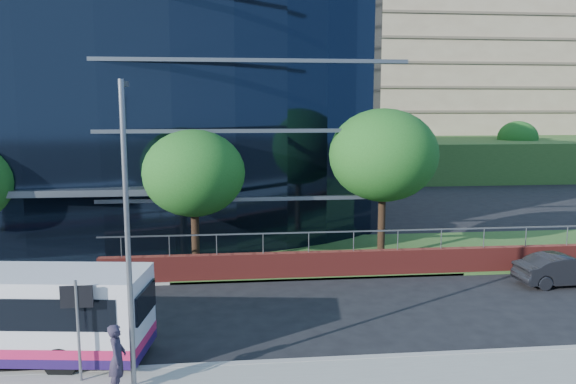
{
  "coord_description": "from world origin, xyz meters",
  "views": [
    {
      "loc": [
        8.57,
        -16.37,
        7.45
      ],
      "look_at": [
        11.16,
        8.0,
        3.77
      ],
      "focal_mm": 35.0,
      "sensor_mm": 36.0,
      "label": 1
    }
  ],
  "objects": [
    {
      "name": "grass_verge",
      "position": [
        24.0,
        11.0,
        0.06
      ],
      "size": [
        36.0,
        8.0,
        0.12
      ],
      "primitive_type": "cube",
      "color": "#2D511E",
      "rests_on": "ground"
    },
    {
      "name": "glass_office",
      "position": [
        -4.0,
        20.85,
        8.0
      ],
      "size": [
        44.0,
        23.1,
        16.0
      ],
      "color": "black",
      "rests_on": "ground"
    },
    {
      "name": "retaining_wall",
      "position": [
        20.0,
        7.3,
        0.61
      ],
      "size": [
        34.0,
        0.4,
        2.11
      ],
      "color": "maroon",
      "rests_on": "ground"
    },
    {
      "name": "apartment_block",
      "position": [
        32.0,
        57.21,
        11.11
      ],
      "size": [
        60.0,
        42.0,
        30.0
      ],
      "color": "#2D511E",
      "rests_on": "ground"
    },
    {
      "name": "street_sign",
      "position": [
        4.5,
        -1.59,
        2.15
      ],
      "size": [
        0.85,
        0.09,
        2.8
      ],
      "color": "slate",
      "rests_on": "pavement_near"
    },
    {
      "name": "tree_far_c",
      "position": [
        7.0,
        9.0,
        4.54
      ],
      "size": [
        4.62,
        4.62,
        6.51
      ],
      "color": "black",
      "rests_on": "ground"
    },
    {
      "name": "tree_far_d",
      "position": [
        16.0,
        10.0,
        5.19
      ],
      "size": [
        5.28,
        5.28,
        7.44
      ],
      "color": "black",
      "rests_on": "ground"
    },
    {
      "name": "tree_dist_e",
      "position": [
        24.0,
        40.0,
        4.54
      ],
      "size": [
        4.62,
        4.62,
        6.51
      ],
      "color": "black",
      "rests_on": "ground"
    },
    {
      "name": "tree_dist_f",
      "position": [
        40.0,
        42.0,
        4.21
      ],
      "size": [
        4.29,
        4.29,
        6.05
      ],
      "color": "black",
      "rests_on": "ground"
    },
    {
      "name": "streetlight_east",
      "position": [
        6.0,
        -2.17,
        4.44
      ],
      "size": [
        0.15,
        0.77,
        8.0
      ],
      "color": "slate",
      "rests_on": "pavement_near"
    },
    {
      "name": "parked_car",
      "position": [
        22.63,
        5.28,
        0.66
      ],
      "size": [
        4.09,
        1.57,
        1.33
      ],
      "primitive_type": "imported",
      "rotation": [
        0.0,
        0.0,
        1.61
      ],
      "color": "black",
      "rests_on": "ground"
    },
    {
      "name": "pedestrian",
      "position": [
        5.64,
        -2.36,
        1.07
      ],
      "size": [
        0.46,
        0.68,
        1.84
      ],
      "primitive_type": "imported",
      "rotation": [
        0.0,
        0.0,
        1.6
      ],
      "color": "#272132",
      "rests_on": "pavement_near"
    }
  ]
}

